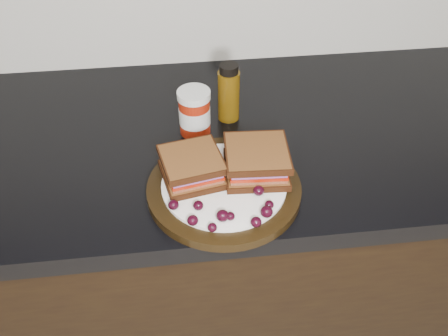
# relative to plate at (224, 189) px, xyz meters

# --- Properties ---
(base_cabinets) EXTENTS (3.96, 0.58, 0.86)m
(base_cabinets) POSITION_rel_plate_xyz_m (-0.04, 0.18, -0.48)
(base_cabinets) COLOR black
(base_cabinets) RESTS_ON ground_plane
(countertop) EXTENTS (3.98, 0.60, 0.04)m
(countertop) POSITION_rel_plate_xyz_m (-0.04, 0.18, -0.03)
(countertop) COLOR black
(countertop) RESTS_ON base_cabinets
(plate) EXTENTS (0.28, 0.28, 0.02)m
(plate) POSITION_rel_plate_xyz_m (0.00, 0.00, 0.00)
(plate) COLOR black
(plate) RESTS_ON countertop
(sandwich_left) EXTENTS (0.12, 0.12, 0.05)m
(sandwich_left) POSITION_rel_plate_xyz_m (-0.06, 0.02, 0.04)
(sandwich_left) COLOR brown
(sandwich_left) RESTS_ON plate
(sandwich_right) EXTENTS (0.12, 0.12, 0.05)m
(sandwich_right) POSITION_rel_plate_xyz_m (0.06, 0.02, 0.04)
(sandwich_right) COLOR brown
(sandwich_right) RESTS_ON plate
(grape_0) EXTENTS (0.02, 0.02, 0.02)m
(grape_0) POSITION_rel_plate_xyz_m (-0.09, -0.05, 0.02)
(grape_0) COLOR black
(grape_0) RESTS_ON plate
(grape_1) EXTENTS (0.02, 0.02, 0.02)m
(grape_1) POSITION_rel_plate_xyz_m (-0.05, -0.06, 0.02)
(grape_1) COLOR black
(grape_1) RESTS_ON plate
(grape_2) EXTENTS (0.02, 0.02, 0.02)m
(grape_2) POSITION_rel_plate_xyz_m (-0.06, -0.09, 0.02)
(grape_2) COLOR black
(grape_2) RESTS_ON plate
(grape_3) EXTENTS (0.02, 0.02, 0.01)m
(grape_3) POSITION_rel_plate_xyz_m (-0.03, -0.11, 0.02)
(grape_3) COLOR black
(grape_3) RESTS_ON plate
(grape_4) EXTENTS (0.02, 0.02, 0.02)m
(grape_4) POSITION_rel_plate_xyz_m (-0.01, -0.09, 0.03)
(grape_4) COLOR black
(grape_4) RESTS_ON plate
(grape_5) EXTENTS (0.02, 0.02, 0.01)m
(grape_5) POSITION_rel_plate_xyz_m (0.00, -0.09, 0.02)
(grape_5) COLOR black
(grape_5) RESTS_ON plate
(grape_6) EXTENTS (0.02, 0.02, 0.02)m
(grape_6) POSITION_rel_plate_xyz_m (0.04, -0.11, 0.02)
(grape_6) COLOR black
(grape_6) RESTS_ON plate
(grape_7) EXTENTS (0.02, 0.02, 0.02)m
(grape_7) POSITION_rel_plate_xyz_m (0.06, -0.09, 0.02)
(grape_7) COLOR black
(grape_7) RESTS_ON plate
(grape_8) EXTENTS (0.02, 0.02, 0.01)m
(grape_8) POSITION_rel_plate_xyz_m (0.07, -0.07, 0.02)
(grape_8) COLOR black
(grape_8) RESTS_ON plate
(grape_9) EXTENTS (0.02, 0.02, 0.02)m
(grape_9) POSITION_rel_plate_xyz_m (0.06, -0.04, 0.02)
(grape_9) COLOR black
(grape_9) RESTS_ON plate
(grape_10) EXTENTS (0.02, 0.02, 0.02)m
(grape_10) POSITION_rel_plate_xyz_m (0.09, -0.02, 0.02)
(grape_10) COLOR black
(grape_10) RESTS_ON plate
(grape_11) EXTENTS (0.02, 0.02, 0.02)m
(grape_11) POSITION_rel_plate_xyz_m (0.07, 0.01, 0.02)
(grape_11) COLOR black
(grape_11) RESTS_ON plate
(grape_12) EXTENTS (0.02, 0.02, 0.02)m
(grape_12) POSITION_rel_plate_xyz_m (0.08, 0.02, 0.02)
(grape_12) COLOR black
(grape_12) RESTS_ON plate
(grape_13) EXTENTS (0.02, 0.02, 0.02)m
(grape_13) POSITION_rel_plate_xyz_m (0.07, 0.06, 0.02)
(grape_13) COLOR black
(grape_13) RESTS_ON plate
(grape_14) EXTENTS (0.02, 0.02, 0.02)m
(grape_14) POSITION_rel_plate_xyz_m (-0.07, 0.05, 0.02)
(grape_14) COLOR black
(grape_14) RESTS_ON plate
(grape_15) EXTENTS (0.02, 0.02, 0.02)m
(grape_15) POSITION_rel_plate_xyz_m (-0.06, 0.02, 0.02)
(grape_15) COLOR black
(grape_15) RESTS_ON plate
(grape_16) EXTENTS (0.02, 0.02, 0.02)m
(grape_16) POSITION_rel_plate_xyz_m (-0.09, 0.02, 0.02)
(grape_16) COLOR black
(grape_16) RESTS_ON plate
(grape_17) EXTENTS (0.02, 0.02, 0.02)m
(grape_17) POSITION_rel_plate_xyz_m (-0.07, -0.01, 0.02)
(grape_17) COLOR black
(grape_17) RESTS_ON plate
(grape_18) EXTENTS (0.02, 0.02, 0.02)m
(grape_18) POSITION_rel_plate_xyz_m (-0.07, 0.04, 0.03)
(grape_18) COLOR black
(grape_18) RESTS_ON plate
(grape_19) EXTENTS (0.02, 0.02, 0.02)m
(grape_19) POSITION_rel_plate_xyz_m (-0.06, 0.04, 0.02)
(grape_19) COLOR black
(grape_19) RESTS_ON plate
(grape_20) EXTENTS (0.02, 0.02, 0.02)m
(grape_20) POSITION_rel_plate_xyz_m (-0.06, -0.01, 0.02)
(grape_20) COLOR black
(grape_20) RESTS_ON plate
(condiment_jar) EXTENTS (0.09, 0.09, 0.10)m
(condiment_jar) POSITION_rel_plate_xyz_m (-0.04, 0.19, 0.04)
(condiment_jar) COLOR #9B1E0B
(condiment_jar) RESTS_ON countertop
(oil_bottle) EXTENTS (0.06, 0.06, 0.13)m
(oil_bottle) POSITION_rel_plate_xyz_m (0.04, 0.23, 0.06)
(oil_bottle) COLOR #503608
(oil_bottle) RESTS_ON countertop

